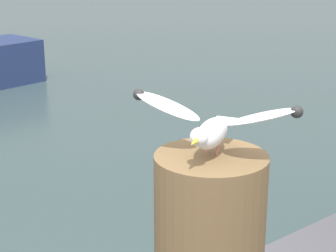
% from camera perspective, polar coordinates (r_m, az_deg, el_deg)
% --- Properties ---
extents(seagull, '(0.39, 0.59, 0.22)m').
position_cam_1_polar(seagull, '(2.06, 4.33, 0.12)').
color(seagull, '#C66E60').
rests_on(seagull, mooring_post).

